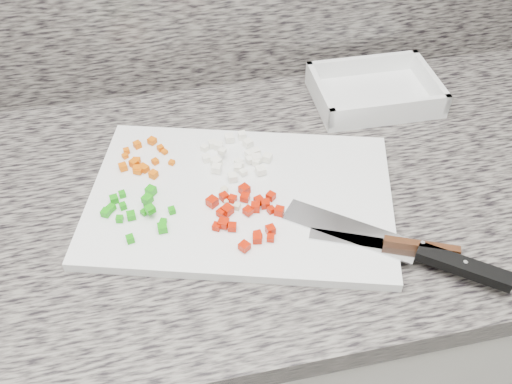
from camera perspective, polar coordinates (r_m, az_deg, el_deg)
cabinet at (r=1.28m, az=-5.40°, el=-15.33°), size 3.92×0.62×0.86m
countertop at (r=0.92m, az=-7.26°, el=-1.25°), size 3.96×0.64×0.04m
cutting_board at (r=0.89m, az=-1.54°, el=-0.58°), size 0.53×0.43×0.02m
carrot_pile at (r=0.95m, az=-11.32°, el=3.03°), size 0.09×0.10×0.01m
onion_pile at (r=0.94m, az=-1.92°, el=3.59°), size 0.11×0.11×0.02m
green_pepper_pile at (r=0.87m, az=-11.69°, el=-1.69°), size 0.11×0.11×0.02m
red_pepper_pile at (r=0.85m, az=-1.09°, el=-2.04°), size 0.11×0.13×0.01m
garlic_pile at (r=0.87m, az=-3.14°, el=-0.59°), size 0.05×0.05×0.01m
chef_knife at (r=0.83m, az=16.33°, el=-5.93°), size 0.28×0.23×0.02m
paring_knife at (r=0.83m, az=14.38°, el=-5.15°), size 0.20×0.10×0.02m
tray at (r=1.11m, az=11.74°, el=9.69°), size 0.23×0.17×0.05m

